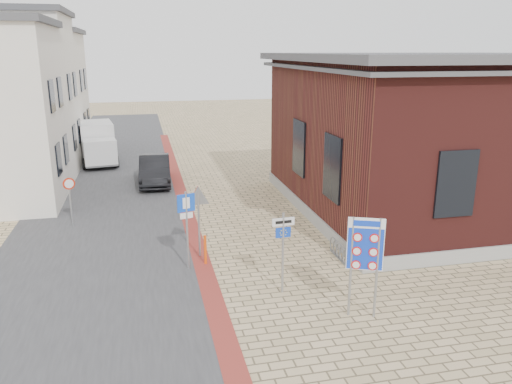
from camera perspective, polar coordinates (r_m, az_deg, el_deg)
name	(u,v)px	position (r m, az deg, el deg)	size (l,w,h in m)	color
ground	(283,297)	(14.86, 3.05, -11.87)	(120.00, 120.00, 0.00)	tan
road_strip	(112,181)	(28.54, -16.10, 1.24)	(7.00, 60.00, 0.02)	#38383A
curb_strip	(184,203)	(23.72, -8.22, -1.20)	(0.60, 40.00, 0.02)	maroon
brick_building	(436,131)	(23.61, 19.93, 6.58)	(13.00, 13.00, 6.80)	gray
townhouse_mid	(7,94)	(31.59, -26.61, 9.97)	(7.40, 6.40, 9.10)	white
townhouse_far	(30,93)	(37.46, -24.46, 10.28)	(7.40, 6.40, 8.30)	white
bike_rack	(340,252)	(17.44, 9.54, -6.78)	(0.08, 1.80, 0.60)	slate
sedan	(155,170)	(27.29, -11.50, 2.50)	(1.59, 4.56, 1.50)	black
box_truck	(98,143)	(33.04, -17.65, 5.36)	(2.60, 5.07, 2.53)	slate
border_sign	(365,247)	(13.33, 12.38, -6.11)	(0.90, 0.41, 2.79)	gray
essen_sign	(283,240)	(14.46, 3.11, -5.53)	(0.67, 0.08, 2.47)	gray
parking_sign	(187,217)	(16.06, -7.94, -2.81)	(0.57, 0.19, 2.64)	gray
yield_sign	(198,204)	(16.97, -6.61, -1.38)	(0.89, 0.18, 2.50)	gray
speed_sign	(70,195)	(21.34, -20.49, -0.30)	(0.46, 0.19, 2.04)	gray
bollard	(205,250)	(16.80, -5.81, -6.60)	(0.09, 0.09, 1.03)	#E54A0C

